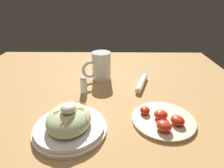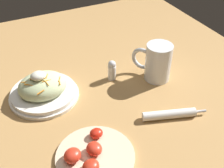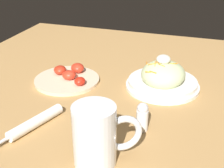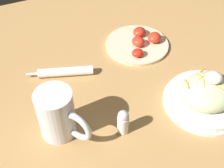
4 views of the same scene
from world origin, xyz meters
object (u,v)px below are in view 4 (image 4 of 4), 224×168
(beer_mug, at_px, (58,115))
(salt_shaker, at_px, (123,122))
(napkin_roll, at_px, (65,72))
(tomato_plate, at_px, (139,43))
(salad_plate, at_px, (207,95))

(beer_mug, height_order, salt_shaker, beer_mug)
(napkin_roll, height_order, tomato_plate, tomato_plate)
(salad_plate, height_order, salt_shaker, salad_plate)
(napkin_roll, bearing_deg, salad_plate, -39.76)
(tomato_plate, bearing_deg, napkin_roll, -172.21)
(salad_plate, distance_m, napkin_roll, 0.43)
(salt_shaker, bearing_deg, napkin_roll, 105.38)
(salad_plate, distance_m, beer_mug, 0.41)
(napkin_roll, relative_size, salt_shaker, 2.59)
(napkin_roll, bearing_deg, tomato_plate, 7.79)
(tomato_plate, relative_size, salt_shaker, 2.80)
(beer_mug, bearing_deg, salad_plate, -10.40)
(tomato_plate, bearing_deg, salt_shaker, -124.17)
(beer_mug, distance_m, napkin_roll, 0.22)
(beer_mug, relative_size, tomato_plate, 0.65)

